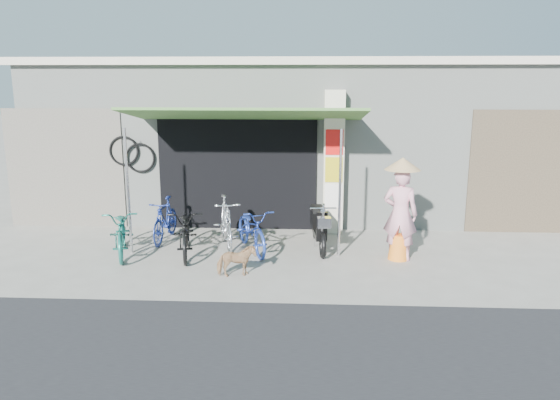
# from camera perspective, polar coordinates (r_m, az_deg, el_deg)

# --- Properties ---
(ground) EXTENTS (80.00, 80.00, 0.00)m
(ground) POSITION_cam_1_polar(r_m,az_deg,el_deg) (9.52, 0.89, -7.22)
(ground) COLOR gray
(ground) RESTS_ON ground
(bicycle_shop) EXTENTS (12.30, 5.30, 3.66)m
(bicycle_shop) POSITION_cam_1_polar(r_m,az_deg,el_deg) (14.11, 1.69, 6.93)
(bicycle_shop) COLOR #A8AEA5
(bicycle_shop) RESTS_ON ground
(shop_pillar) EXTENTS (0.42, 0.44, 3.00)m
(shop_pillar) POSITION_cam_1_polar(r_m,az_deg,el_deg) (11.54, 5.61, 3.92)
(shop_pillar) COLOR beige
(shop_pillar) RESTS_ON ground
(awning) EXTENTS (4.60, 1.88, 2.72)m
(awning) POSITION_cam_1_polar(r_m,az_deg,el_deg) (10.67, -3.64, 8.75)
(awning) COLOR #427032
(awning) RESTS_ON ground
(neighbour_right) EXTENTS (2.60, 0.06, 2.60)m
(neighbour_right) POSITION_cam_1_polar(r_m,az_deg,el_deg) (12.60, 24.80, 2.64)
(neighbour_right) COLOR brown
(neighbour_right) RESTS_ON ground
(neighbour_left) EXTENTS (2.60, 0.06, 2.60)m
(neighbour_left) POSITION_cam_1_polar(r_m,az_deg,el_deg) (12.85, -21.53, 3.10)
(neighbour_left) COLOR #6B665B
(neighbour_left) RESTS_ON ground
(bike_teal) EXTENTS (1.08, 1.83, 0.91)m
(bike_teal) POSITION_cam_1_polar(r_m,az_deg,el_deg) (10.55, -16.19, -3.15)
(bike_teal) COLOR #166457
(bike_teal) RESTS_ON ground
(bike_blue) EXTENTS (0.50, 1.48, 0.88)m
(bike_blue) POSITION_cam_1_polar(r_m,az_deg,el_deg) (11.25, -11.91, -2.03)
(bike_blue) COLOR navy
(bike_blue) RESTS_ON ground
(bike_black) EXTENTS (0.95, 1.83, 0.92)m
(bike_black) POSITION_cam_1_polar(r_m,az_deg,el_deg) (10.26, -9.80, -3.23)
(bike_black) COLOR black
(bike_black) RESTS_ON ground
(bike_silver) EXTENTS (0.89, 1.75, 1.01)m
(bike_silver) POSITION_cam_1_polar(r_m,az_deg,el_deg) (10.56, -5.66, -2.39)
(bike_silver) COLOR silver
(bike_silver) RESTS_ON ground
(bike_navy) EXTENTS (1.17, 1.75, 0.87)m
(bike_navy) POSITION_cam_1_polar(r_m,az_deg,el_deg) (10.35, -2.95, -3.07)
(bike_navy) COLOR #203996
(bike_navy) RESTS_ON ground
(street_dog) EXTENTS (0.69, 0.46, 0.54)m
(street_dog) POSITION_cam_1_polar(r_m,az_deg,el_deg) (9.12, -4.59, -6.38)
(street_dog) COLOR #986C50
(street_dog) RESTS_ON ground
(moped) EXTENTS (0.48, 1.69, 0.95)m
(moped) POSITION_cam_1_polar(r_m,az_deg,el_deg) (10.57, 4.08, -2.75)
(moped) COLOR black
(moped) RESTS_ON ground
(nun) EXTENTS (0.71, 0.64, 1.87)m
(nun) POSITION_cam_1_polar(r_m,az_deg,el_deg) (10.00, 12.47, -1.05)
(nun) COLOR pink
(nun) RESTS_ON ground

